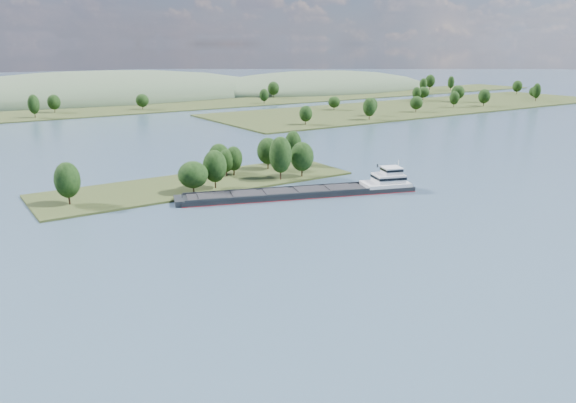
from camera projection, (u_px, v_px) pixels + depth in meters
ground at (309, 237)px, 129.60m from camera, size 1800.00×1800.00×0.00m
tree_island at (220, 170)px, 178.92m from camera, size 100.00×30.02×15.32m
right_bank at (429, 106)px, 396.65m from camera, size 320.00×90.00×15.15m
back_shoreline at (69, 112)px, 359.58m from camera, size 900.00×60.00×15.58m
hill_east at (318, 90)px, 548.67m from camera, size 260.00×140.00×36.00m
hill_west at (103, 98)px, 466.86m from camera, size 320.00×160.00×44.00m
cargo_barge at (315, 191)px, 165.53m from camera, size 70.16×30.85×9.64m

